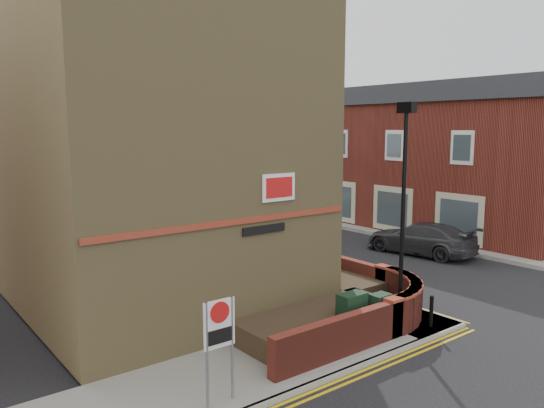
{
  "coord_description": "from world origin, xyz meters",
  "views": [
    {
      "loc": [
        -10.43,
        -8.18,
        5.72
      ],
      "look_at": [
        -0.92,
        4.0,
        3.49
      ],
      "focal_mm": 35.0,
      "sensor_mm": 36.0,
      "label": 1
    }
  ],
  "objects": [
    {
      "name": "pavement_corner",
      "position": [
        -3.5,
        1.5,
        0.06
      ],
      "size": [
        13.0,
        3.0,
        0.12
      ],
      "primitive_type": "cube",
      "color": "gray",
      "rests_on": "ground"
    },
    {
      "name": "traffic_light_assembly",
      "position": [
        2.4,
        25.0,
        2.78
      ],
      "size": [
        0.2,
        0.16,
        4.2
      ],
      "color": "black",
      "rests_on": "pavement_main"
    },
    {
      "name": "utility_cabinet_small",
      "position": [
        0.5,
        1.0,
        0.67
      ],
      "size": [
        0.55,
        0.4,
        1.1
      ],
      "primitive_type": "cube",
      "color": "black",
      "rests_on": "pavement_corner"
    },
    {
      "name": "utility_cabinet_large",
      "position": [
        -0.3,
        1.3,
        0.72
      ],
      "size": [
        0.8,
        0.45,
        1.2
      ],
      "primitive_type": "cube",
      "color": "black",
      "rests_on": "pavement_corner"
    },
    {
      "name": "lamppost",
      "position": [
        1.6,
        1.2,
        3.34
      ],
      "size": [
        0.25,
        0.5,
        6.3
      ],
      "color": "black",
      "rests_on": "pavement_corner"
    },
    {
      "name": "far_terrace_cream",
      "position": [
        14.5,
        38.0,
        4.05
      ],
      "size": [
        5.4,
        12.4,
        8.0
      ],
      "color": "#BCB89B",
      "rests_on": "ground"
    },
    {
      "name": "corner_building",
      "position": [
        -2.84,
        8.0,
        6.23
      ],
      "size": [
        8.95,
        10.4,
        13.6
      ],
      "color": "#937F4E",
      "rests_on": "ground"
    },
    {
      "name": "pavement_main",
      "position": [
        2.0,
        16.0,
        0.06
      ],
      "size": [
        2.0,
        32.0,
        0.12
      ],
      "primitive_type": "cube",
      "color": "gray",
      "rests_on": "ground"
    },
    {
      "name": "tree_near",
      "position": [
        2.0,
        14.05,
        4.7
      ],
      "size": [
        3.64,
        3.65,
        6.7
      ],
      "color": "#382B1E",
      "rests_on": "pavement_main"
    },
    {
      "name": "silver_car_far",
      "position": [
        10.28,
        18.96,
        0.76
      ],
      "size": [
        3.38,
        4.82,
        1.52
      ],
      "primitive_type": "imported",
      "rotation": [
        0.0,
        0.0,
        2.75
      ],
      "color": "silver",
      "rests_on": "ground"
    },
    {
      "name": "grey_car_far",
      "position": [
        9.5,
        6.31,
        0.73
      ],
      "size": [
        2.78,
        5.27,
        1.46
      ],
      "primitive_type": "imported",
      "rotation": [
        0.0,
        0.0,
        3.29
      ],
      "color": "#34353A",
      "rests_on": "ground"
    },
    {
      "name": "kerb_main_near",
      "position": [
        3.0,
        16.0,
        0.06
      ],
      "size": [
        0.15,
        32.0,
        0.12
      ],
      "primitive_type": "cube",
      "color": "gray",
      "rests_on": "ground"
    },
    {
      "name": "far_terrace",
      "position": [
        14.5,
        17.0,
        4.04
      ],
      "size": [
        5.4,
        30.4,
        8.0
      ],
      "color": "maroon",
      "rests_on": "ground"
    },
    {
      "name": "tree_far",
      "position": [
        2.0,
        30.05,
        4.91
      ],
      "size": [
        3.81,
        3.81,
        7.0
      ],
      "color": "#382B1E",
      "rests_on": "pavement_main"
    },
    {
      "name": "bollard_far",
      "position": [
        2.6,
        1.2,
        0.57
      ],
      "size": [
        0.11,
        0.11,
        0.9
      ],
      "primitive_type": "cylinder",
      "color": "black",
      "rests_on": "pavement_corner"
    },
    {
      "name": "kerb_main_far",
      "position": [
        11.0,
        13.0,
        0.06
      ],
      "size": [
        0.15,
        40.0,
        0.12
      ],
      "primitive_type": "cube",
      "color": "gray",
      "rests_on": "ground"
    },
    {
      "name": "ground",
      "position": [
        0.0,
        0.0,
        0.0
      ],
      "size": [
        120.0,
        120.0,
        0.0
      ],
      "primitive_type": "plane",
      "color": "black",
      "rests_on": "ground"
    },
    {
      "name": "garden_wall",
      "position": [
        0.0,
        2.5,
        0.0
      ],
      "size": [
        6.8,
        6.0,
        1.2
      ],
      "primitive_type": null,
      "color": "maroon",
      "rests_on": "ground"
    },
    {
      "name": "silver_car_near",
      "position": [
        4.23,
        11.49,
        0.77
      ],
      "size": [
        3.07,
        4.95,
        1.54
      ],
      "primitive_type": "imported",
      "rotation": [
        0.0,
        0.0,
        -0.33
      ],
      "color": "gray",
      "rests_on": "ground"
    },
    {
      "name": "pavement_far",
      "position": [
        13.0,
        13.0,
        0.06
      ],
      "size": [
        4.0,
        40.0,
        0.12
      ],
      "primitive_type": "cube",
      "color": "gray",
      "rests_on": "ground"
    },
    {
      "name": "yellow_lines_main",
      "position": [
        3.25,
        16.0,
        0.01
      ],
      "size": [
        0.28,
        32.0,
        0.01
      ],
      "primitive_type": "cube",
      "color": "gold",
      "rests_on": "ground"
    },
    {
      "name": "red_car_main",
      "position": [
        4.03,
        16.97,
        0.63
      ],
      "size": [
        3.77,
        4.99,
        1.26
      ],
      "primitive_type": "imported",
      "rotation": [
        0.0,
        0.0,
        0.42
      ],
      "color": "#8A330F",
      "rests_on": "ground"
    },
    {
      "name": "zone_sign",
      "position": [
        -5.0,
        0.5,
        1.64
      ],
      "size": [
        0.72,
        0.07,
        2.2
      ],
      "color": "slate",
      "rests_on": "pavement_corner"
    },
    {
      "name": "kerb_side",
      "position": [
        -3.5,
        0.0,
        0.06
      ],
      "size": [
        13.0,
        0.15,
        0.12
      ],
      "primitive_type": "cube",
      "color": "gray",
      "rests_on": "ground"
    },
    {
      "name": "bollard_near",
      "position": [
        2.0,
        0.4,
        0.57
      ],
      "size": [
        0.11,
        0.11,
        0.9
      ],
      "primitive_type": "cylinder",
      "color": "black",
      "rests_on": "pavement_corner"
    },
    {
      "name": "tree_mid",
      "position": [
        2.0,
        22.05,
        5.2
      ],
      "size": [
        4.03,
        4.03,
        7.42
      ],
      "color": "#382B1E",
      "rests_on": "pavement_main"
    },
    {
      "name": "yellow_lines_side",
      "position": [
        -3.5,
        -0.25,
        0.01
      ],
      "size": [
        13.0,
        0.28,
        0.01
      ],
      "primitive_type": "cube",
      "color": "gold",
      "rests_on": "ground"
    }
  ]
}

